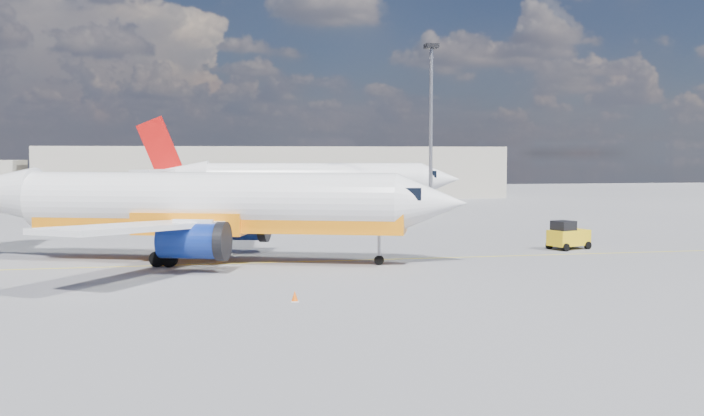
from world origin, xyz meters
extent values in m
plane|color=slate|center=(0.00, 0.00, 0.00)|extent=(240.00, 240.00, 0.00)
cube|color=yellow|center=(0.00, 3.00, 0.01)|extent=(70.00, 0.15, 0.01)
cube|color=#BEB6A4|center=(5.00, 75.00, 4.00)|extent=(70.00, 14.00, 8.00)
cylinder|color=white|center=(-6.80, 4.15, 3.92)|extent=(23.84, 11.42, 3.70)
cone|color=white|center=(6.56, -0.53, 3.92)|extent=(5.34, 4.94, 3.70)
cube|color=black|center=(5.12, -0.03, 4.52)|extent=(2.58, 2.98, 0.76)
cube|color=orange|center=(-6.29, 3.97, 2.67)|extent=(23.62, 10.80, 1.31)
cube|color=white|center=(-5.82, 11.89, 2.94)|extent=(4.68, 13.34, 0.87)
cube|color=white|center=(-10.86, -2.50, 2.94)|extent=(10.09, 12.84, 0.87)
cylinder|color=navy|center=(-4.67, 8.60, 1.91)|extent=(4.38, 3.25, 2.07)
cylinder|color=navy|center=(-7.91, -0.65, 1.91)|extent=(4.38, 3.25, 2.07)
cylinder|color=black|center=(-3.02, 8.02, 1.91)|extent=(1.27, 2.34, 2.29)
cylinder|color=black|center=(-6.26, -1.23, 1.91)|extent=(1.27, 2.34, 2.29)
cylinder|color=#94949C|center=(3.48, 0.55, 1.36)|extent=(0.25, 0.25, 2.29)
cylinder|color=black|center=(3.48, 0.55, 0.30)|extent=(0.66, 0.45, 0.61)
cylinder|color=black|center=(-7.99, 7.34, 0.49)|extent=(1.06, 0.71, 0.98)
cylinder|color=black|center=(-9.72, 2.40, 0.49)|extent=(1.06, 0.71, 0.98)
cylinder|color=white|center=(5.88, 42.25, 4.00)|extent=(24.72, 8.08, 3.78)
cone|color=white|center=(20.09, 39.67, 4.00)|extent=(5.05, 4.51, 3.78)
cone|color=white|center=(-9.97, 45.12, 4.39)|extent=(8.29, 4.92, 3.59)
cube|color=black|center=(18.56, 39.95, 4.61)|extent=(2.31, 2.85, 0.78)
cube|color=white|center=(6.42, 42.15, 2.72)|extent=(24.60, 7.42, 1.33)
cube|color=white|center=(5.62, 50.20, 3.00)|extent=(4.41, 13.53, 0.89)
cube|color=white|center=(2.85, 34.90, 3.00)|extent=(8.72, 13.61, 0.89)
cylinder|color=white|center=(7.32, 47.07, 1.94)|extent=(4.31, 2.79, 2.11)
cylinder|color=white|center=(5.53, 37.23, 1.94)|extent=(4.31, 2.79, 2.11)
cylinder|color=black|center=(9.06, 46.75, 1.94)|extent=(0.96, 2.39, 2.33)
cylinder|color=black|center=(7.28, 36.91, 1.94)|extent=(0.96, 2.39, 2.33)
cube|color=red|center=(-11.61, 45.42, 7.78)|extent=(5.19, 1.26, 6.93)
cube|color=white|center=(-10.98, 48.92, 5.11)|extent=(3.17, 5.83, 0.20)
cube|color=white|center=(-12.24, 41.92, 5.11)|extent=(4.78, 6.05, 0.20)
cylinder|color=#94949C|center=(16.81, 40.27, 1.39)|extent=(0.23, 0.23, 2.33)
cylinder|color=black|center=(16.81, 40.27, 0.31)|extent=(0.66, 0.37, 0.62)
cylinder|color=black|center=(4.17, 45.27, 0.50)|extent=(1.06, 0.59, 1.00)
cylinder|color=black|center=(3.22, 40.02, 0.50)|extent=(1.06, 0.59, 1.00)
cylinder|color=black|center=(17.58, 6.07, 0.28)|extent=(0.61, 0.41, 0.57)
cylinder|color=black|center=(18.13, 4.58, 0.28)|extent=(0.61, 0.41, 0.57)
cylinder|color=black|center=(19.71, 6.86, 0.28)|extent=(0.61, 0.41, 0.57)
cylinder|color=black|center=(20.26, 5.37, 0.28)|extent=(0.61, 0.41, 0.57)
cube|color=gold|center=(18.92, 5.72, 0.85)|extent=(3.32, 2.52, 1.14)
cube|color=black|center=(18.39, 5.52, 1.76)|extent=(1.75, 1.75, 0.68)
cube|color=white|center=(-3.24, -10.47, 0.02)|extent=(0.37, 0.37, 0.04)
cone|color=#FF5D0A|center=(-3.24, -10.47, 0.28)|extent=(0.31, 0.31, 0.48)
cylinder|color=#94949C|center=(17.50, 35.20, 9.12)|extent=(0.40, 0.40, 18.25)
cube|color=black|center=(17.50, 35.20, 18.52)|extent=(1.37, 1.37, 0.46)
camera|label=1|loc=(-7.84, -46.78, 6.98)|focal=40.00mm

